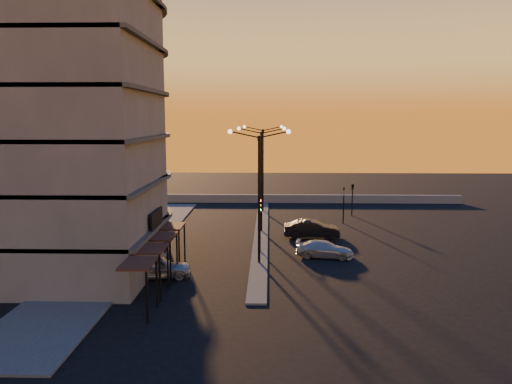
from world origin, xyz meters
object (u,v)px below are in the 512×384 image
object	(u,v)px
streetlamp_mid	(261,171)
car_sedan	(312,229)
traffic_light_main	(260,216)
car_hatchback	(158,267)
car_wagon	(325,249)

from	to	relation	value
streetlamp_mid	car_sedan	world-z (taller)	streetlamp_mid
traffic_light_main	car_hatchback	size ratio (longest dim) A/B	0.99
car_wagon	car_hatchback	bearing A→B (deg)	124.33
traffic_light_main	car_hatchback	xyz separation A→B (m)	(-6.50, -6.21, -2.16)
streetlamp_mid	traffic_light_main	size ratio (longest dim) A/B	2.24
streetlamp_mid	car_wagon	distance (m)	10.73
streetlamp_mid	traffic_light_main	xyz separation A→B (m)	(0.00, -7.13, -2.70)
streetlamp_mid	traffic_light_main	distance (m)	7.62
car_hatchback	car_sedan	distance (m)	15.60
streetlamp_mid	car_sedan	bearing A→B (deg)	-26.23
car_sedan	car_wagon	size ratio (longest dim) A/B	1.13
car_hatchback	streetlamp_mid	bearing A→B (deg)	-36.16
car_hatchback	traffic_light_main	bearing A→B (deg)	-56.49
car_hatchback	car_wagon	size ratio (longest dim) A/B	1.01
traffic_light_main	car_hatchback	world-z (taller)	traffic_light_main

